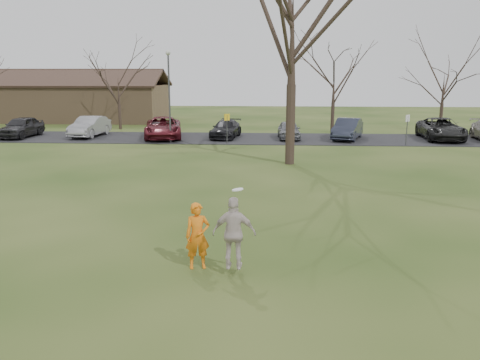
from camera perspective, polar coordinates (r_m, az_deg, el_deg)
name	(u,v)px	position (r m, az deg, el deg)	size (l,w,h in m)	color
ground	(230,275)	(12.32, -1.17, -10.89)	(120.00, 120.00, 0.00)	#1E380F
parking_strip	(258,138)	(36.61, 2.04, 4.83)	(62.00, 6.50, 0.04)	black
player_defender	(198,236)	(12.47, -4.93, -6.46)	(0.62, 0.41, 1.69)	orange
car_0	(21,127)	(40.58, -23.98, 5.64)	(1.82, 4.51, 1.54)	#252427
car_1	(90,126)	(39.20, -17.01, 5.95)	(1.60, 4.60, 1.52)	gray
car_2	(163,128)	(37.01, -8.89, 6.01)	(2.58, 5.59, 1.55)	maroon
car_3	(226,129)	(36.82, -1.65, 5.91)	(1.79, 4.40, 1.28)	black
car_4	(289,130)	(36.45, 5.67, 5.80)	(1.53, 3.80, 1.29)	slate
car_5	(348,129)	(36.85, 12.34, 5.81)	(1.59, 4.55, 1.50)	#272B3A
car_6	(441,129)	(38.68, 22.23, 5.51)	(2.57, 5.56, 1.55)	black
catching_play	(234,233)	(11.92, -0.68, -6.17)	(1.06, 0.45, 2.02)	beige
building	(64,101)	(53.62, -19.68, 8.60)	(20.60, 8.50, 5.14)	#8C6D4C
lamp_post	(169,85)	(34.49, -8.22, 10.83)	(0.34, 0.34, 6.27)	#47474C
sign_yellow	(227,123)	(33.57, -1.51, 6.60)	(0.35, 0.35, 2.08)	#47474C
sign_white	(407,124)	(34.65, 18.79, 6.12)	(0.35, 0.35, 2.08)	#47474C
big_tree	(292,29)	(26.37, 6.09, 17.01)	(9.00, 9.00, 14.00)	#352821
small_tree_row	(313,84)	(41.48, 8.46, 10.97)	(55.00, 5.90, 8.50)	#352821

